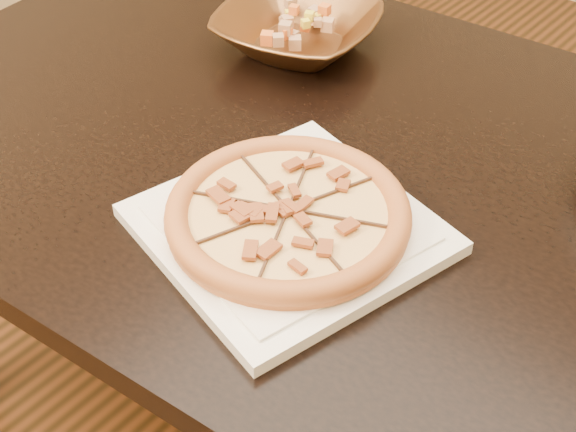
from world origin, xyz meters
name	(u,v)px	position (x,y,z in m)	size (l,w,h in m)	color
floor	(353,381)	(0.00, 0.00, -0.01)	(4.00, 4.00, 0.02)	#522B14
dining_table	(325,202)	(0.04, -0.19, 0.65)	(1.49, 1.03, 0.75)	black
plate	(288,228)	(0.12, -0.36, 0.76)	(0.38, 0.38, 0.02)	white
pizza	(288,213)	(0.12, -0.36, 0.78)	(0.30, 0.30, 0.03)	#C57534
bronze_bowl	(297,30)	(-0.17, 0.00, 0.78)	(0.26, 0.26, 0.06)	brown
mixed_dish	(297,4)	(-0.17, 0.00, 0.83)	(0.12, 0.11, 0.03)	tan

